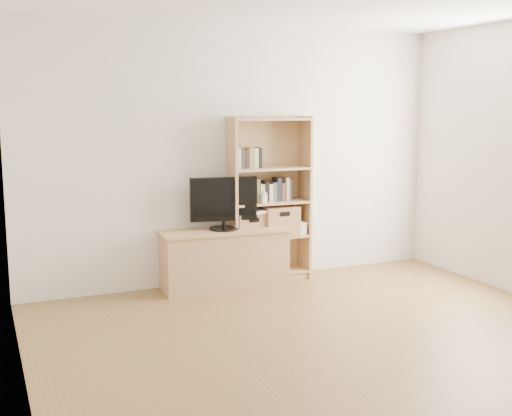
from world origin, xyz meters
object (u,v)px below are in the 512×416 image
television (224,203)px  laptop (264,210)px  bookshelf (269,199)px  baby_monitor (264,198)px  basket_right (278,220)px  basket_left (249,225)px  tv_stand (224,260)px

television → laptop: 0.49m
bookshelf → baby_monitor: bearing=-135.0°
bookshelf → baby_monitor: (-0.10, -0.09, 0.03)m
television → baby_monitor: (0.44, -0.01, 0.03)m
laptop → bookshelf: bearing=-5.0°
basket_right → television: bearing=-173.3°
basket_left → baby_monitor: bearing=-35.8°
tv_stand → laptop: bearing=12.2°
laptop → television: bearing=176.8°
baby_monitor → basket_left: (-0.13, 0.09, -0.28)m
tv_stand → basket_left: 0.45m
television → basket_right: bearing=15.1°
bookshelf → baby_monitor: bookshelf is taller
tv_stand → laptop: 0.66m
basket_left → laptop: 0.22m
tv_stand → basket_right: 0.72m
basket_right → tv_stand: bearing=-173.3°
bookshelf → laptop: bookshelf is taller
bookshelf → basket_right: 0.25m
bookshelf → television: (-0.53, -0.08, 0.00)m
television → laptop: (0.47, 0.07, -0.11)m
tv_stand → laptop: laptop is taller
tv_stand → bookshelf: bearing=11.9°
bookshelf → television: size_ratio=2.54×
basket_left → laptop: size_ratio=0.90×
bookshelf → basket_right: bearing=-2.6°
tv_stand → laptop: size_ratio=3.53×
television → basket_left: (0.31, 0.08, -0.25)m
baby_monitor → basket_left: 0.32m
television → bookshelf: bearing=17.1°
basket_left → bookshelf: bearing=-0.5°
bookshelf → basket_left: (-0.23, -0.00, -0.25)m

